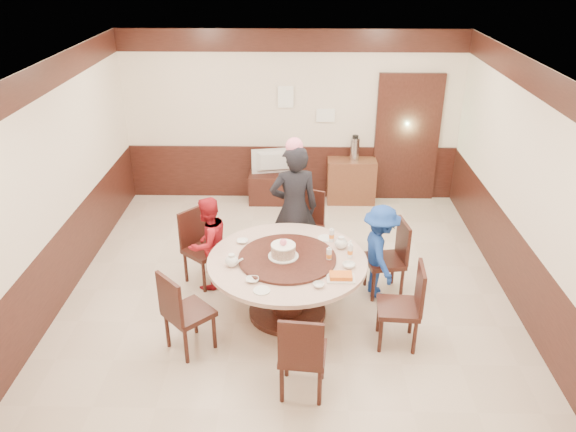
{
  "coord_description": "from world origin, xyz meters",
  "views": [
    {
      "loc": [
        0.12,
        -5.96,
        4.0
      ],
      "look_at": [
        -0.0,
        -0.06,
        1.1
      ],
      "focal_mm": 35.0,
      "sensor_mm": 36.0,
      "label": 1
    }
  ],
  "objects_px": {
    "person_blue": "(380,252)",
    "television": "(274,162)",
    "person_standing": "(294,209)",
    "side_cabinet": "(351,181)",
    "birthday_cake": "(283,250)",
    "thermos": "(355,149)",
    "shrimp_platter": "(341,277)",
    "tv_stand": "(275,188)",
    "person_red": "(208,243)",
    "banquet_table": "(287,275)"
  },
  "relations": [
    {
      "from": "person_standing",
      "to": "tv_stand",
      "type": "xyz_separation_m",
      "value": [
        -0.35,
        2.13,
        -0.62
      ]
    },
    {
      "from": "person_standing",
      "to": "person_blue",
      "type": "bearing_deg",
      "value": 137.91
    },
    {
      "from": "tv_stand",
      "to": "side_cabinet",
      "type": "bearing_deg",
      "value": 1.33
    },
    {
      "from": "person_standing",
      "to": "side_cabinet",
      "type": "bearing_deg",
      "value": -124.02
    },
    {
      "from": "thermos",
      "to": "side_cabinet",
      "type": "bearing_deg",
      "value": 180.0
    },
    {
      "from": "television",
      "to": "side_cabinet",
      "type": "distance_m",
      "value": 1.33
    },
    {
      "from": "person_standing",
      "to": "television",
      "type": "height_order",
      "value": "person_standing"
    },
    {
      "from": "banquet_table",
      "to": "side_cabinet",
      "type": "distance_m",
      "value": 3.4
    },
    {
      "from": "banquet_table",
      "to": "birthday_cake",
      "type": "relative_size",
      "value": 5.28
    },
    {
      "from": "birthday_cake",
      "to": "thermos",
      "type": "distance_m",
      "value": 3.41
    },
    {
      "from": "person_red",
      "to": "birthday_cake",
      "type": "relative_size",
      "value": 3.54
    },
    {
      "from": "person_red",
      "to": "birthday_cake",
      "type": "bearing_deg",
      "value": 96.65
    },
    {
      "from": "person_blue",
      "to": "thermos",
      "type": "distance_m",
      "value": 2.83
    },
    {
      "from": "person_blue",
      "to": "television",
      "type": "height_order",
      "value": "person_blue"
    },
    {
      "from": "person_red",
      "to": "side_cabinet",
      "type": "distance_m",
      "value": 3.32
    },
    {
      "from": "person_red",
      "to": "television",
      "type": "relative_size",
      "value": 1.66
    },
    {
      "from": "person_standing",
      "to": "tv_stand",
      "type": "relative_size",
      "value": 2.06
    },
    {
      "from": "shrimp_platter",
      "to": "tv_stand",
      "type": "distance_m",
      "value": 3.76
    },
    {
      "from": "birthday_cake",
      "to": "person_blue",
      "type": "bearing_deg",
      "value": 19.98
    },
    {
      "from": "person_blue",
      "to": "birthday_cake",
      "type": "relative_size",
      "value": 3.52
    },
    {
      "from": "banquet_table",
      "to": "person_blue",
      "type": "xyz_separation_m",
      "value": [
        1.12,
        0.43,
        0.07
      ]
    },
    {
      "from": "side_cabinet",
      "to": "thermos",
      "type": "xyz_separation_m",
      "value": [
        0.03,
        0.0,
        0.56
      ]
    },
    {
      "from": "shrimp_platter",
      "to": "person_standing",
      "type": "bearing_deg",
      "value": 109.21
    },
    {
      "from": "banquet_table",
      "to": "person_standing",
      "type": "xyz_separation_m",
      "value": [
        0.06,
        1.08,
        0.34
      ]
    },
    {
      "from": "birthday_cake",
      "to": "thermos",
      "type": "bearing_deg",
      "value": 71.5
    },
    {
      "from": "tv_stand",
      "to": "person_blue",
      "type": "bearing_deg",
      "value": -63.25
    },
    {
      "from": "person_standing",
      "to": "side_cabinet",
      "type": "height_order",
      "value": "person_standing"
    },
    {
      "from": "birthday_cake",
      "to": "shrimp_platter",
      "type": "relative_size",
      "value": 1.15
    },
    {
      "from": "person_standing",
      "to": "thermos",
      "type": "distance_m",
      "value": 2.37
    },
    {
      "from": "person_red",
      "to": "birthday_cake",
      "type": "xyz_separation_m",
      "value": [
        0.95,
        -0.59,
        0.25
      ]
    },
    {
      "from": "person_standing",
      "to": "birthday_cake",
      "type": "distance_m",
      "value": 1.07
    },
    {
      "from": "person_standing",
      "to": "thermos",
      "type": "xyz_separation_m",
      "value": [
        0.97,
        2.16,
        0.07
      ]
    },
    {
      "from": "birthday_cake",
      "to": "tv_stand",
      "type": "xyz_separation_m",
      "value": [
        -0.24,
        3.2,
        -0.61
      ]
    },
    {
      "from": "person_blue",
      "to": "banquet_table",
      "type": "bearing_deg",
      "value": 103.76
    },
    {
      "from": "person_standing",
      "to": "birthday_cake",
      "type": "relative_size",
      "value": 5.07
    },
    {
      "from": "television",
      "to": "thermos",
      "type": "xyz_separation_m",
      "value": [
        1.32,
        0.03,
        0.23
      ]
    },
    {
      "from": "banquet_table",
      "to": "person_blue",
      "type": "relative_size",
      "value": 1.5
    },
    {
      "from": "person_blue",
      "to": "tv_stand",
      "type": "distance_m",
      "value": 3.13
    },
    {
      "from": "thermos",
      "to": "birthday_cake",
      "type": "bearing_deg",
      "value": -108.5
    },
    {
      "from": "person_red",
      "to": "shrimp_platter",
      "type": "height_order",
      "value": "person_red"
    },
    {
      "from": "person_blue",
      "to": "tv_stand",
      "type": "xyz_separation_m",
      "value": [
        -1.4,
        2.78,
        -0.36
      ]
    },
    {
      "from": "person_red",
      "to": "television",
      "type": "height_order",
      "value": "person_red"
    },
    {
      "from": "person_red",
      "to": "birthday_cake",
      "type": "height_order",
      "value": "person_red"
    },
    {
      "from": "banquet_table",
      "to": "side_cabinet",
      "type": "xyz_separation_m",
      "value": [
        1.0,
        3.24,
        -0.16
      ]
    },
    {
      "from": "thermos",
      "to": "person_red",
      "type": "bearing_deg",
      "value": -127.64
    },
    {
      "from": "side_cabinet",
      "to": "television",
      "type": "bearing_deg",
      "value": -178.67
    },
    {
      "from": "person_red",
      "to": "tv_stand",
      "type": "bearing_deg",
      "value": -156.71
    },
    {
      "from": "person_standing",
      "to": "thermos",
      "type": "height_order",
      "value": "person_standing"
    },
    {
      "from": "banquet_table",
      "to": "thermos",
      "type": "height_order",
      "value": "thermos"
    },
    {
      "from": "thermos",
      "to": "person_standing",
      "type": "bearing_deg",
      "value": -114.2
    }
  ]
}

